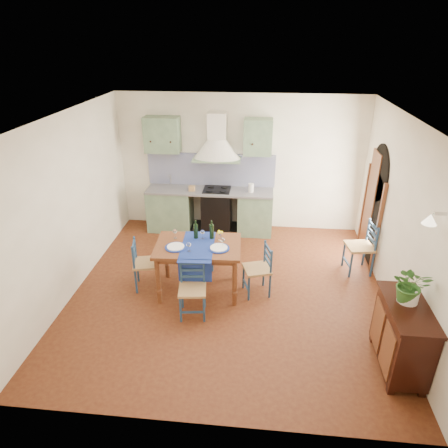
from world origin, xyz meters
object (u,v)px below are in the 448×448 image
(chair_near, at_px, (192,289))
(sideboard, at_px, (402,335))
(potted_plant, at_px, (411,285))
(dining_table, at_px, (198,250))

(chair_near, distance_m, sideboard, 2.85)
(sideboard, xyz_separation_m, potted_plant, (0.01, 0.10, 0.66))
(dining_table, relative_size, potted_plant, 2.93)
(sideboard, bearing_deg, potted_plant, 86.71)
(dining_table, xyz_separation_m, chair_near, (0.00, -0.60, -0.31))
(dining_table, height_order, sideboard, dining_table)
(sideboard, height_order, potted_plant, potted_plant)
(chair_near, xyz_separation_m, potted_plant, (2.74, -0.68, 0.73))
(potted_plant, bearing_deg, dining_table, 154.99)
(chair_near, height_order, sideboard, sideboard)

